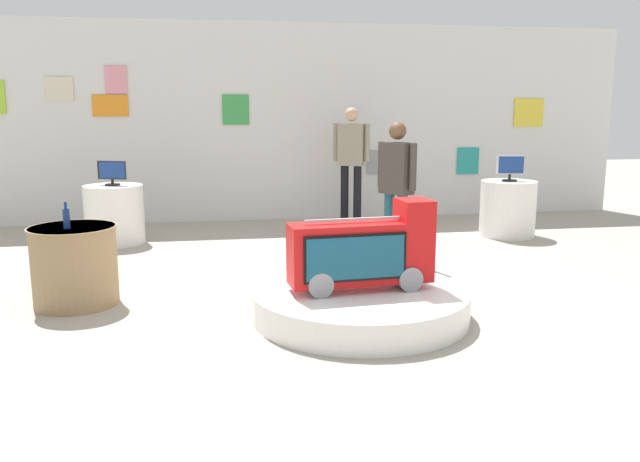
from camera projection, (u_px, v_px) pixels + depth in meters
The scene contains 12 objects.
ground_plane at pixel (347, 302), 5.93m from camera, with size 30.00×30.00×0.00m, color #A8A091.
back_wall_display at pixel (288, 123), 10.14m from camera, with size 11.17×0.13×3.09m.
main_display_pedestal at pixel (360, 303), 5.46m from camera, with size 1.85×1.85×0.25m, color white.
novelty_firetruck_tv at pixel (364, 253), 5.38m from camera, with size 1.24×0.46×0.76m.
display_pedestal_left_rear at pixel (508, 209), 8.94m from camera, with size 0.77×0.77×0.78m, color white.
tv_on_left_rear at pixel (510, 167), 8.82m from camera, with size 0.37×0.21×0.35m.
display_pedestal_center_rear at pixel (114, 214), 8.44m from camera, with size 0.77×0.77×0.78m, color white.
tv_on_center_rear at pixel (112, 172), 8.33m from camera, with size 0.38×0.19×0.32m.
side_table_round at pixel (75, 265), 5.79m from camera, with size 0.78×0.78×0.73m.
bottle_on_side_table at pixel (66, 218), 5.61m from camera, with size 0.06×0.06×0.24m.
shopper_browsing_near_truck at pixel (351, 157), 9.52m from camera, with size 0.51×0.35×1.79m.
shopper_browsing_rear at pixel (396, 181), 7.32m from camera, with size 0.37×0.48×1.62m.
Camera 1 is at (-1.18, -5.58, 1.77)m, focal length 35.72 mm.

